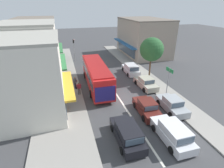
{
  "coord_description": "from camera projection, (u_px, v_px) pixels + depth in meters",
  "views": [
    {
      "loc": [
        -5.96,
        -17.32,
        10.45
      ],
      "look_at": [
        -0.4,
        2.01,
        1.2
      ],
      "focal_mm": 28.0,
      "sensor_mm": 36.0,
      "label": 1
    }
  ],
  "objects": [
    {
      "name": "ground_plane",
      "position": [
        120.0,
        99.0,
        20.99
      ],
      "size": [
        140.0,
        140.0,
        0.0
      ],
      "primitive_type": "plane",
      "color": "#3F3F42"
    },
    {
      "name": "lane_centre_line",
      "position": [
        111.0,
        86.0,
        24.48
      ],
      "size": [
        0.2,
        28.0,
        0.01
      ],
      "primitive_type": "cube",
      "color": "silver",
      "rests_on": "ground"
    },
    {
      "name": "sidewalk_left",
      "position": [
        60.0,
        85.0,
        24.49
      ],
      "size": [
        5.2,
        44.0,
        0.14
      ],
      "primitive_type": "cube",
      "color": "gray",
      "rests_on": "ground"
    },
    {
      "name": "kerb_right",
      "position": [
        145.0,
        76.0,
        27.76
      ],
      "size": [
        2.8,
        44.0,
        0.12
      ],
      "primitive_type": "cube",
      "color": "gray",
      "rests_on": "ground"
    },
    {
      "name": "shopfront_corner_near",
      "position": [
        20.0,
        78.0,
        16.84
      ],
      "size": [
        8.88,
        8.03,
        7.84
      ],
      "color": "silver",
      "rests_on": "ground"
    },
    {
      "name": "shopfront_mid_block",
      "position": [
        31.0,
        53.0,
        24.35
      ],
      "size": [
        8.13,
        8.9,
        8.33
      ],
      "color": "silver",
      "rests_on": "ground"
    },
    {
      "name": "shopfront_far_end",
      "position": [
        38.0,
        41.0,
        32.53
      ],
      "size": [
        7.69,
        9.22,
        8.26
      ],
      "color": "gray",
      "rests_on": "ground"
    },
    {
      "name": "building_right_far",
      "position": [
        143.0,
        37.0,
        38.32
      ],
      "size": [
        9.06,
        12.72,
        7.67
      ],
      "color": "gray",
      "rests_on": "ground"
    },
    {
      "name": "city_bus",
      "position": [
        96.0,
        74.0,
        23.53
      ],
      "size": [
        2.94,
        10.91,
        3.23
      ],
      "color": "red",
      "rests_on": "ground"
    },
    {
      "name": "wagon_behind_bus_near",
      "position": [
        127.0,
        133.0,
        14.36
      ],
      "size": [
        1.96,
        4.51,
        1.58
      ],
      "color": "black",
      "rests_on": "ground"
    },
    {
      "name": "sedan_adjacent_lane_lead",
      "position": [
        147.0,
        108.0,
        18.12
      ],
      "size": [
        2.05,
        4.28,
        1.47
      ],
      "color": "#561E19",
      "rests_on": "ground"
    },
    {
      "name": "wagon_queue_gap_filler",
      "position": [
        173.0,
        133.0,
        14.42
      ],
      "size": [
        1.95,
        4.51,
        1.58
      ],
      "color": "silver",
      "rests_on": "ground"
    },
    {
      "name": "parked_sedan_kerb_front",
      "position": [
        172.0,
        104.0,
        18.66
      ],
      "size": [
        1.99,
        4.25,
        1.47
      ],
      "color": "#9EA3A8",
      "rests_on": "ground"
    },
    {
      "name": "parked_sedan_kerb_second",
      "position": [
        146.0,
        83.0,
        23.74
      ],
      "size": [
        2.0,
        4.25,
        1.47
      ],
      "color": "#B7B29E",
      "rests_on": "ground"
    },
    {
      "name": "parked_wagon_kerb_third",
      "position": [
        131.0,
        69.0,
        28.52
      ],
      "size": [
        2.07,
        4.56,
        1.58
      ],
      "color": "silver",
      "rests_on": "ground"
    },
    {
      "name": "traffic_light_downstreet",
      "position": [
        74.0,
        46.0,
        34.29
      ],
      "size": [
        0.33,
        0.24,
        4.2
      ],
      "color": "gray",
      "rests_on": "ground"
    },
    {
      "name": "directional_road_sign",
      "position": [
        169.0,
        75.0,
        20.98
      ],
      "size": [
        0.1,
        1.4,
        3.6
      ],
      "color": "gray",
      "rests_on": "ground"
    },
    {
      "name": "street_tree_right",
      "position": [
        152.0,
        50.0,
        25.3
      ],
      "size": [
        3.45,
        3.45,
        6.17
      ],
      "color": "brown",
      "rests_on": "ground"
    },
    {
      "name": "pedestrian_with_handbag_near",
      "position": [
        79.0,
        88.0,
        21.46
      ],
      "size": [
        0.65,
        0.29,
        1.63
      ],
      "color": "#4C4742",
      "rests_on": "sidewalk_left"
    },
    {
      "name": "pedestrian_browsing_midblock",
      "position": [
        75.0,
        82.0,
        23.05
      ],
      "size": [
        0.5,
        0.6,
        1.63
      ],
      "color": "#232838",
      "rests_on": "sidewalk_left"
    }
  ]
}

